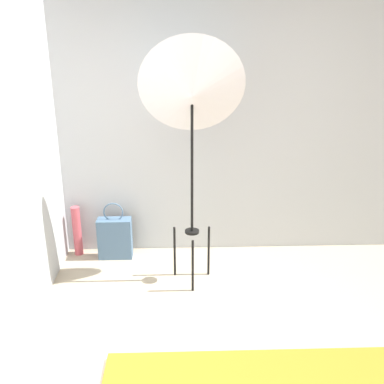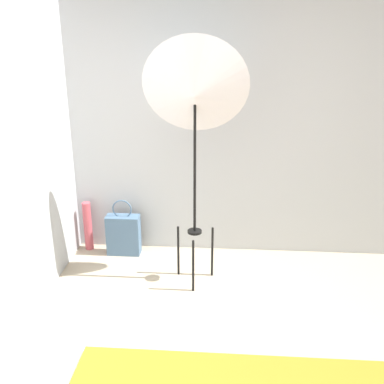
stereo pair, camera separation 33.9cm
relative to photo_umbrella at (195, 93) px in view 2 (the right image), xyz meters
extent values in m
cube|color=#B7BCC1|center=(0.17, 0.63, -0.30)|extent=(8.00, 0.05, 2.60)
cube|color=#B7BCC1|center=(-1.22, -0.51, -0.30)|extent=(0.05, 8.00, 2.60)
cylinder|color=black|center=(0.00, -0.17, -1.37)|extent=(0.02, 0.02, 0.46)
cylinder|color=black|center=(-0.15, 0.09, -1.37)|extent=(0.02, 0.02, 0.46)
cylinder|color=black|center=(0.15, 0.09, -1.37)|extent=(0.02, 0.02, 0.46)
cylinder|color=black|center=(0.00, 0.00, -1.14)|extent=(0.12, 0.12, 0.02)
cylinder|color=black|center=(0.00, 0.00, -0.56)|extent=(0.02, 0.02, 1.15)
cone|color=silver|center=(0.00, 0.00, 0.01)|extent=(0.82, 0.47, 0.82)
cube|color=slate|center=(-0.71, 0.43, -1.40)|extent=(0.31, 0.14, 0.39)
torus|color=slate|center=(-0.71, 0.43, -1.14)|extent=(0.18, 0.01, 0.18)
cylinder|color=#BC4C56|center=(-1.07, 0.51, -1.36)|extent=(0.08, 0.08, 0.49)
camera|label=1|loc=(-0.11, -3.39, 0.47)|focal=42.00mm
camera|label=2|loc=(0.22, -3.38, 0.47)|focal=42.00mm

